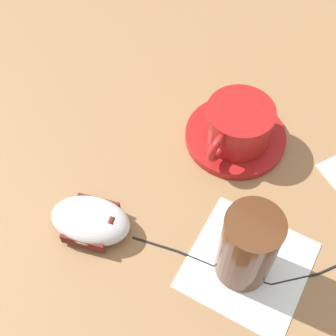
% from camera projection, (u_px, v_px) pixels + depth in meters
% --- Properties ---
extents(ground_plane, '(3.00, 3.00, 0.00)m').
position_uv_depth(ground_plane, '(215.00, 211.00, 0.59)').
color(ground_plane, olive).
extents(saucer, '(0.14, 0.14, 0.01)m').
position_uv_depth(saucer, '(235.00, 136.00, 0.65)').
color(saucer, maroon).
rests_on(saucer, ground).
extents(coffee_cup, '(0.09, 0.12, 0.06)m').
position_uv_depth(coffee_cup, '(238.00, 125.00, 0.62)').
color(coffee_cup, maroon).
rests_on(coffee_cup, saucer).
extents(computer_mouse, '(0.11, 0.09, 0.04)m').
position_uv_depth(computer_mouse, '(91.00, 221.00, 0.57)').
color(computer_mouse, silver).
rests_on(computer_mouse, ground).
extents(mouse_cable, '(0.34, 0.18, 0.00)m').
position_uv_depth(mouse_cable, '(293.00, 263.00, 0.55)').
color(mouse_cable, black).
rests_on(mouse_cable, ground).
extents(napkin_under_glass, '(0.15, 0.15, 0.00)m').
position_uv_depth(napkin_under_glass, '(248.00, 265.00, 0.55)').
color(napkin_under_glass, white).
rests_on(napkin_under_glass, ground).
extents(drinking_glass, '(0.06, 0.06, 0.11)m').
position_uv_depth(drinking_glass, '(248.00, 247.00, 0.50)').
color(drinking_glass, '#4C2814').
rests_on(drinking_glass, napkin_under_glass).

